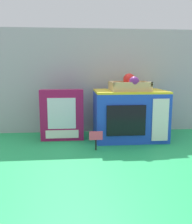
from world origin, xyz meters
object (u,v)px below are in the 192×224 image
toy_microwave (129,115)px  food_groups_crate (130,85)px  cookie_set_box (62,115)px  price_sign (96,138)px

toy_microwave → food_groups_crate: size_ratio=1.87×
toy_microwave → food_groups_crate: bearing=-104.6°
cookie_set_box → toy_microwave: bearing=-1.6°
cookie_set_box → price_sign: 0.29m
toy_microwave → cookie_set_box: bearing=178.4°
food_groups_crate → toy_microwave: bearing=75.4°
cookie_set_box → price_sign: cookie_set_box is taller
toy_microwave → food_groups_crate: (-0.00, -0.01, 0.18)m
food_groups_crate → price_sign: food_groups_crate is taller
cookie_set_box → price_sign: (0.18, -0.22, -0.08)m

